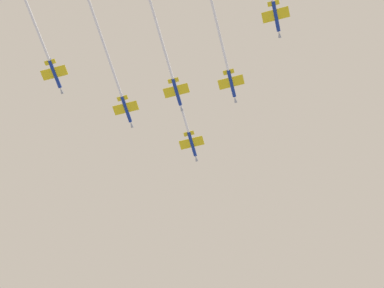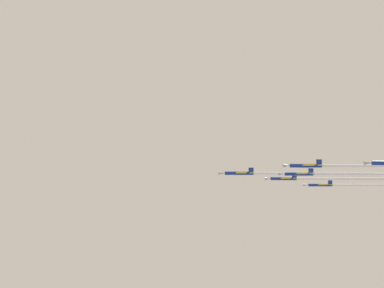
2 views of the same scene
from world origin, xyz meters
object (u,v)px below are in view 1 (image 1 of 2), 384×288
jet_port_outer (168,63)px  jet_port_inner (112,68)px  jet_lead (182,110)px  jet_starboard_outer (41,39)px  jet_starboard_inner (222,44)px

jet_port_outer → jet_port_inner: bearing=-171.3°
jet_lead → jet_starboard_outer: bearing=-136.0°
jet_starboard_outer → jet_starboard_inner: bearing=16.7°
jet_lead → jet_starboard_outer: (35.02, -34.30, -1.35)m
jet_lead → jet_port_outer: bearing=-90.0°
jet_lead → jet_starboard_inner: 25.31m
jet_lead → jet_port_inner: size_ratio=0.94×
jet_lead → jet_starboard_inner: size_ratio=0.98×
jet_starboard_inner → jet_starboard_outer: 55.26m
jet_port_inner → jet_starboard_outer: jet_port_inner is taller
jet_starboard_inner → jet_starboard_outer: jet_starboard_inner is taller
jet_port_outer → jet_starboard_outer: 39.46m
jet_lead → jet_port_inner: 25.99m
jet_lead → jet_starboard_outer: jet_lead is taller
jet_lead → jet_starboard_inner: bearing=-45.8°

